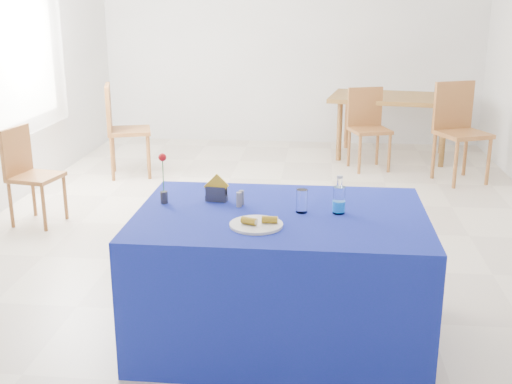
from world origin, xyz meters
TOP-DOWN VIEW (x-y plane):
  - floor at (0.00, 0.00)m, footprint 7.00×7.00m
  - room_shell at (0.00, 0.00)m, footprint 7.00×7.00m
  - window_pane at (-2.47, 0.80)m, footprint 0.04×1.50m
  - curtain at (-2.40, 0.80)m, footprint 0.04×1.75m
  - plate at (0.09, -2.02)m, footprint 0.28×0.28m
  - drinking_glass at (0.32, -1.77)m, footprint 0.06×0.06m
  - salt_shaker at (-0.04, -1.71)m, footprint 0.03×0.03m
  - pepper_shaker at (-0.03, -1.67)m, footprint 0.03×0.03m
  - blue_table at (0.21, -1.78)m, footprint 1.60×1.10m
  - water_bottle at (0.52, -1.76)m, footprint 0.07×0.07m
  - napkin_holder at (-0.18, -1.61)m, footprint 0.15×0.07m
  - rose_vase at (-0.47, -1.68)m, footprint 0.05×0.05m
  - oak_table at (1.29, 2.75)m, footprint 1.63×1.19m
  - chair_bg_left at (0.94, 2.19)m, footprint 0.51×0.51m
  - chair_bg_right at (1.87, 1.77)m, footprint 0.62×0.62m
  - chair_win_a at (-2.09, -0.03)m, footprint 0.44×0.44m
  - chair_win_b at (-1.75, 1.55)m, footprint 0.56×0.56m
  - banana_pieces at (0.11, -2.02)m, footprint 0.19×0.08m

SIDE VIEW (x-z plane):
  - floor at x=0.00m, z-range 0.00..0.00m
  - blue_table at x=0.21m, z-range 0.00..0.76m
  - chair_win_a at x=-2.09m, z-range 0.07..0.91m
  - chair_bg_left at x=0.94m, z-range 0.07..0.99m
  - chair_win_b at x=-1.75m, z-range 0.08..1.09m
  - chair_bg_right at x=1.87m, z-range 0.08..1.13m
  - oak_table at x=1.29m, z-range 0.30..1.06m
  - plate at x=0.09m, z-range 0.76..0.77m
  - banana_pieces at x=0.11m, z-range 0.77..0.81m
  - salt_shaker at x=-0.04m, z-range 0.76..0.84m
  - pepper_shaker at x=-0.03m, z-range 0.76..0.84m
  - napkin_holder at x=-0.18m, z-range 0.73..0.89m
  - drinking_glass at x=0.32m, z-range 0.76..0.89m
  - water_bottle at x=0.52m, z-range 0.72..0.94m
  - rose_vase at x=-0.47m, z-range 0.75..1.05m
  - window_pane at x=-2.47m, z-range 0.75..2.35m
  - curtain at x=-2.40m, z-range 0.62..2.48m
  - room_shell at x=0.00m, z-range -1.75..5.25m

